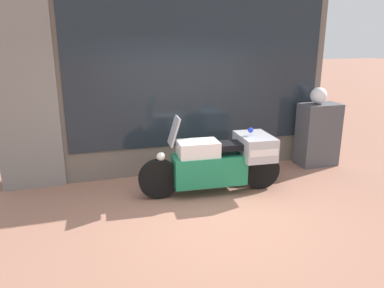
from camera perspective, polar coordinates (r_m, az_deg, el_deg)
ground_plane at (r=5.61m, az=2.38°, el=-10.55°), size 60.00×60.00×0.00m
shop_building at (r=6.86m, az=-6.59°, el=10.59°), size 6.05×0.55×3.71m
window_display at (r=7.36m, az=0.43°, el=0.12°), size 4.59×0.30×2.03m
paramedic_motorcycle at (r=6.16m, az=4.48°, el=-2.49°), size 2.40×0.80×1.32m
utility_cabinet at (r=7.86m, az=18.63°, el=1.37°), size 0.77×0.47×1.24m
white_helmet at (r=7.68m, az=18.74°, el=7.00°), size 0.32×0.32×0.32m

